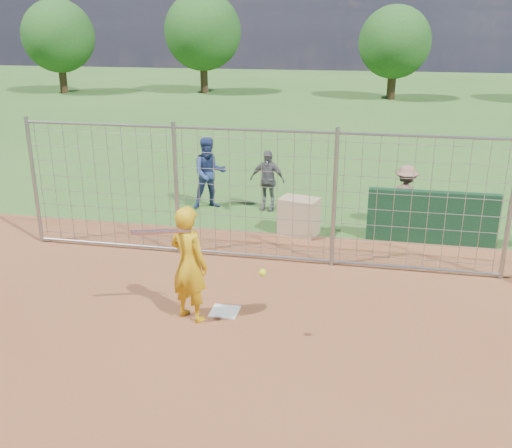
% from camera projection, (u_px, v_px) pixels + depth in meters
% --- Properties ---
extents(ground, '(100.00, 100.00, 0.00)m').
position_uv_depth(ground, '(228.00, 306.00, 9.17)').
color(ground, '#2D591E').
rests_on(ground, ground).
extents(infield_dirt, '(18.00, 18.00, 0.00)m').
position_uv_depth(infield_dirt, '(162.00, 428.00, 6.39)').
color(infield_dirt, brown).
rests_on(infield_dirt, ground).
extents(home_plate, '(0.43, 0.43, 0.02)m').
position_uv_depth(home_plate, '(225.00, 311.00, 8.98)').
color(home_plate, silver).
rests_on(home_plate, ground).
extents(dugout_wall, '(2.60, 0.20, 1.10)m').
position_uv_depth(dugout_wall, '(432.00, 217.00, 11.66)').
color(dugout_wall, '#11381E').
rests_on(dugout_wall, ground).
extents(batter, '(0.78, 0.66, 1.81)m').
position_uv_depth(batter, '(189.00, 264.00, 8.51)').
color(batter, gold).
rests_on(batter, ground).
extents(bystander_a, '(1.05, 0.97, 1.74)m').
position_uv_depth(bystander_a, '(209.00, 173.00, 13.82)').
color(bystander_a, navy).
rests_on(bystander_a, ground).
extents(bystander_b, '(0.91, 0.48, 1.48)m').
position_uv_depth(bystander_b, '(267.00, 180.00, 13.72)').
color(bystander_b, '#525257').
rests_on(bystander_b, ground).
extents(bystander_c, '(1.02, 0.74, 1.43)m').
position_uv_depth(bystander_c, '(405.00, 197.00, 12.46)').
color(bystander_c, '#885C4A').
rests_on(bystander_c, ground).
extents(equipment_bin, '(0.91, 0.73, 0.80)m').
position_uv_depth(equipment_bin, '(299.00, 216.00, 12.20)').
color(equipment_bin, tan).
rests_on(equipment_bin, ground).
extents(equipment_in_play, '(2.02, 0.50, 0.46)m').
position_uv_depth(equipment_in_play, '(185.00, 241.00, 8.07)').
color(equipment_in_play, silver).
rests_on(equipment_in_play, ground).
extents(backstop_fence, '(9.08, 0.08, 2.60)m').
position_uv_depth(backstop_fence, '(253.00, 196.00, 10.60)').
color(backstop_fence, gray).
rests_on(backstop_fence, ground).
extents(tree_line, '(44.66, 6.72, 6.48)m').
position_uv_depth(tree_line, '(397.00, 35.00, 33.34)').
color(tree_line, '#3F2B19').
rests_on(tree_line, ground).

